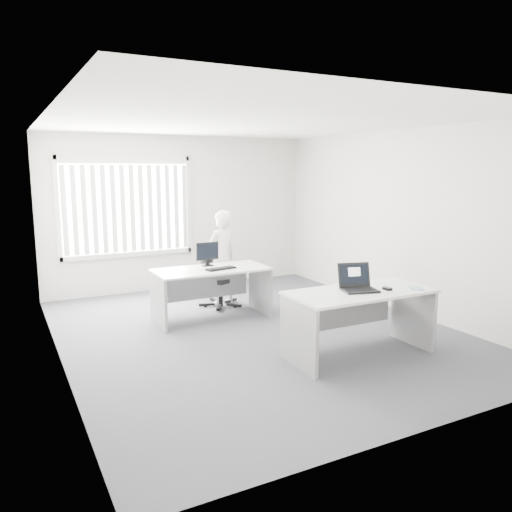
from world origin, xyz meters
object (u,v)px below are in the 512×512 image
laptop (360,278)px  office_chair (219,286)px  person (222,258)px  monitor (207,254)px  desk_far (212,283)px  desk_near (360,309)px

laptop → office_chair: bearing=116.1°
person → monitor: bearing=28.9°
desk_far → monitor: monitor is taller
desk_near → person: (-0.52, 2.84, 0.20)m
office_chair → desk_far: bearing=-143.5°
office_chair → person: size_ratio=0.67×
desk_far → desk_near: bearing=-65.8°
person → laptop: person is taller
desk_near → monitor: 2.62m
person → laptop: 2.92m
desk_far → laptop: size_ratio=4.17×
desk_near → laptop: bearing=-139.9°
desk_far → laptop: (0.95, -2.21, 0.40)m
monitor → desk_near: bearing=-70.5°
desk_near → desk_far: (-0.98, 2.19, -0.02)m
office_chair → monitor: monitor is taller
desk_near → office_chair: size_ratio=1.69×
monitor → laptop: bearing=-71.3°
laptop → monitor: bearing=125.3°
desk_far → office_chair: (0.38, 0.62, -0.23)m
office_chair → desk_near: bearing=-100.2°
desk_near → laptop: 0.38m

